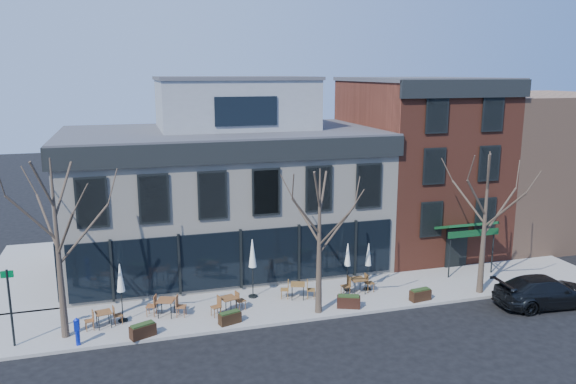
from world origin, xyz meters
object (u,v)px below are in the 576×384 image
object	(u,v)px
umbrella_0	(121,281)
call_box	(77,330)
parked_sedan	(546,291)
cafe_set_0	(104,317)

from	to	relation	value
umbrella_0	call_box	bearing A→B (deg)	-134.29
parked_sedan	cafe_set_0	size ratio (longest dim) A/B	3.04
call_box	cafe_set_0	world-z (taller)	call_box
parked_sedan	umbrella_0	world-z (taller)	umbrella_0
parked_sedan	umbrella_0	bearing A→B (deg)	83.47
cafe_set_0	umbrella_0	size ratio (longest dim) A/B	0.62
umbrella_0	cafe_set_0	bearing A→B (deg)	-154.68
parked_sedan	umbrella_0	distance (m)	20.76
parked_sedan	call_box	xyz separation A→B (m)	(-22.21, 1.88, 0.04)
call_box	umbrella_0	size ratio (longest dim) A/B	0.44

